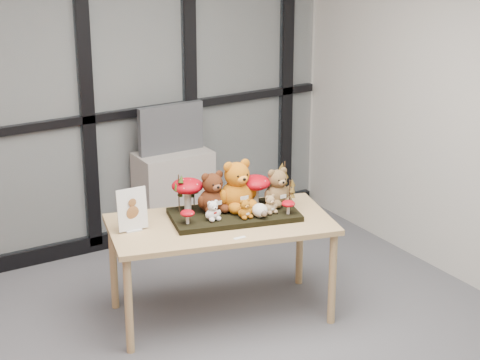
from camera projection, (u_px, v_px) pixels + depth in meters
room_shell at (187, 123)px, 3.94m from camera, size 5.00×5.00×5.00m
glass_partition at (23, 77)px, 6.03m from camera, size 4.90×0.06×2.78m
display_table at (221, 232)px, 5.54m from camera, size 1.54×1.03×0.66m
diorama_tray at (234, 215)px, 5.58m from camera, size 0.89×0.59×0.04m
bear_pooh_yellow at (237, 182)px, 5.58m from camera, size 0.33×0.31×0.36m
bear_brown_medium at (212, 190)px, 5.55m from camera, size 0.27×0.25×0.29m
bear_tan_back at (277, 185)px, 5.67m from camera, size 0.25×0.23×0.27m
bear_small_yellow at (245, 208)px, 5.46m from camera, size 0.13×0.12×0.14m
bear_white_bow at (213, 209)px, 5.43m from camera, size 0.13×0.12×0.14m
bear_beige_small at (270, 203)px, 5.55m from camera, size 0.12×0.12×0.13m
plush_cream_hedgehog at (260, 210)px, 5.49m from camera, size 0.09×0.08×0.10m
mushroom_back_left at (188, 193)px, 5.59m from camera, size 0.21×0.21×0.23m
mushroom_back_right at (255, 189)px, 5.67m from camera, size 0.20×0.20×0.22m
mushroom_front_left at (188, 216)px, 5.38m from camera, size 0.09×0.09×0.10m
mushroom_front_right at (288, 206)px, 5.54m from camera, size 0.09×0.09×0.10m
sprig_green_far_left at (179, 193)px, 5.54m from camera, size 0.05×0.05×0.25m
sprig_green_mid_left at (194, 194)px, 5.62m from camera, size 0.05×0.05×0.19m
sprig_dry_far_right at (284, 182)px, 5.71m from camera, size 0.05×0.05×0.28m
sprig_dry_mid_right at (290, 194)px, 5.63m from camera, size 0.05×0.05×0.19m
sprig_green_centre at (217, 192)px, 5.67m from camera, size 0.05×0.05×0.18m
sign_holder at (132, 212)px, 5.34m from camera, size 0.19×0.06×0.27m
label_card at (240, 238)px, 5.27m from camera, size 0.08×0.03×0.00m
cabinet at (174, 199)px, 6.71m from camera, size 0.57×0.33×0.75m
monitor at (171, 128)px, 6.54m from camera, size 0.52×0.05×0.37m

